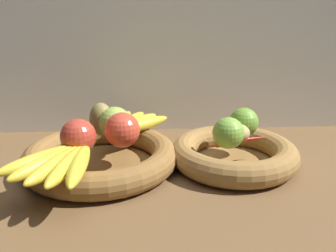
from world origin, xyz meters
TOP-DOWN VIEW (x-y plane):
  - ground_plane at (0.00, 0.00)cm, footprint 140.00×90.00cm
  - back_wall at (0.00, 30.00)cm, footprint 140.00×3.00cm
  - fruit_bowl_left at (-16.40, 2.24)cm, footprint 34.30×34.30cm
  - fruit_bowl_right at (13.64, 2.24)cm, footprint 28.78×28.78cm
  - apple_red_front at (-20.03, -2.37)cm, footprint 7.31×7.31cm
  - apple_red_right at (-11.25, 0.74)cm, footprint 7.59×7.59cm
  - apple_green_back at (-13.24, 6.26)cm, footprint 7.37×7.37cm
  - pear_brown at (-16.57, 8.33)cm, footprint 7.61×7.58cm
  - banana_bunch_front at (-21.96, -10.17)cm, footprint 16.39×20.23cm
  - banana_bunch_back at (-9.67, 12.77)cm, footprint 15.10×18.23cm
  - potato_back at (15.51, 6.37)cm, footprint 5.98×6.91cm
  - potato_large at (13.64, 2.24)cm, footprint 7.75×7.30cm
  - lime_near at (11.21, -1.40)cm, footprint 6.77×6.77cm
  - lime_far at (16.46, 5.88)cm, footprint 6.77×6.77cm
  - chili_pepper at (15.35, 0.77)cm, footprint 13.42×5.44cm

SIDE VIEW (x-z plane):
  - ground_plane at x=0.00cm, z-range -3.00..0.00cm
  - fruit_bowl_left at x=-16.40cm, z-range -0.18..5.51cm
  - fruit_bowl_right at x=13.64cm, z-range -0.17..5.52cm
  - chili_pepper at x=15.35cm, z-range 5.68..7.56cm
  - banana_bunch_back at x=-9.67cm, z-range 5.68..8.52cm
  - banana_bunch_front at x=-21.96cm, z-range 5.68..8.80cm
  - potato_large at x=13.64cm, z-range 5.68..9.93cm
  - potato_back at x=15.51cm, z-range 5.68..10.00cm
  - lime_near at x=11.21cm, z-range 5.68..12.46cm
  - lime_far at x=16.46cm, z-range 5.68..12.46cm
  - apple_red_front at x=-20.03cm, z-range 5.68..13.00cm
  - apple_green_back at x=-13.24cm, z-range 5.68..13.06cm
  - apple_red_right at x=-11.25cm, z-range 5.68..13.27cm
  - pear_brown at x=-16.57cm, z-range 5.68..13.57cm
  - back_wall at x=0.00cm, z-range 0.00..55.00cm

